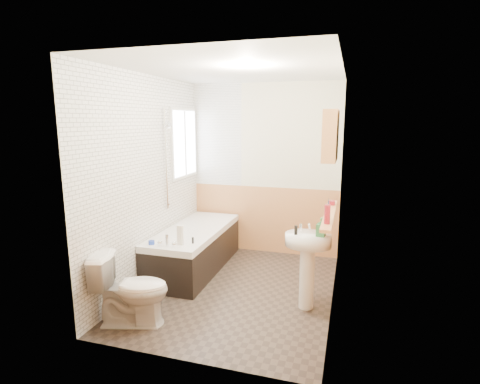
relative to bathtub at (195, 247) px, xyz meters
name	(u,v)px	position (x,y,z in m)	size (l,w,h in m)	color
floor	(236,289)	(0.73, -0.47, -0.29)	(2.80, 2.80, 0.00)	#312822
ceiling	(236,70)	(0.73, -0.47, 2.21)	(2.80, 2.80, 0.00)	white
wall_back	(264,170)	(0.73, 0.94, 0.96)	(2.20, 0.02, 2.50)	beige
wall_front	(182,216)	(0.73, -1.88, 0.96)	(2.20, 0.02, 2.50)	beige
wall_left	(148,181)	(-0.38, -0.47, 0.96)	(0.02, 2.80, 2.50)	beige
wall_right	(338,191)	(1.84, -0.47, 0.96)	(0.02, 2.80, 2.50)	beige
wainscot_right	(333,259)	(1.82, -0.47, 0.21)	(0.01, 2.80, 1.00)	tan
wainscot_front	(186,305)	(0.73, -1.85, 0.21)	(2.20, 0.01, 1.00)	tan
wainscot_back	(264,219)	(0.73, 0.92, 0.21)	(2.20, 0.01, 1.00)	tan
tile_cladding_left	(150,181)	(-0.36, -0.47, 0.96)	(0.01, 2.80, 2.50)	white
tile_return_back	(217,135)	(0.00, 0.92, 1.46)	(0.75, 0.01, 1.50)	white
window	(185,143)	(-0.33, 0.48, 1.36)	(0.03, 0.79, 0.99)	white
bathtub	(195,247)	(0.00, 0.00, 0.00)	(0.70, 1.73, 0.70)	black
shower_riser	(166,151)	(-0.31, -0.12, 1.30)	(0.11, 0.09, 1.30)	silver
toilet	(131,289)	(-0.03, -1.47, 0.06)	(0.40, 0.72, 0.71)	white
sink	(308,256)	(1.57, -0.66, 0.29)	(0.48, 0.39, 0.92)	white
pine_shelf	(330,214)	(1.77, -0.58, 0.73)	(0.10, 1.28, 0.03)	tan
medicine_cabinet	(330,136)	(1.74, -0.56, 1.53)	(0.14, 0.56, 0.50)	tan
foam_can	(327,214)	(1.77, -1.01, 0.84)	(0.05, 0.05, 0.18)	maroon
green_bottle	(328,209)	(1.77, -0.86, 0.86)	(0.04, 0.04, 0.22)	navy
black_jar	(332,203)	(1.77, -0.20, 0.77)	(0.07, 0.07, 0.05)	maroon
soap_bottle	(321,232)	(1.70, -0.70, 0.57)	(0.09, 0.19, 0.09)	#388447
clear_bottle	(296,230)	(1.45, -0.71, 0.57)	(0.03, 0.03, 0.10)	black
blue_gel	(180,235)	(0.12, -0.66, 0.38)	(0.06, 0.04, 0.23)	silver
cream_jar	(152,242)	(-0.21, -0.74, 0.29)	(0.07, 0.07, 0.04)	#19339E
orange_bottle	(193,240)	(0.23, -0.58, 0.30)	(0.02, 0.02, 0.07)	black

